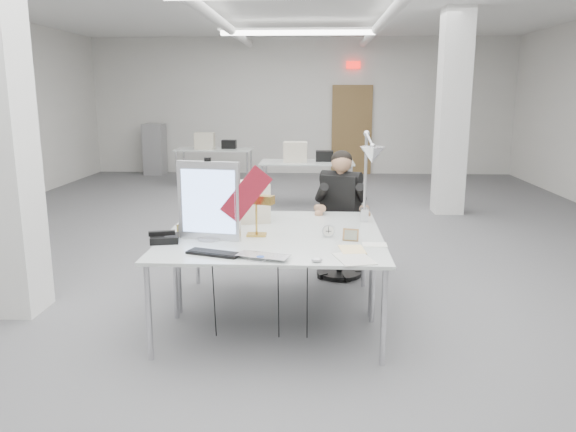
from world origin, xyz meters
name	(u,v)px	position (x,y,z in m)	size (l,w,h in m)	color
room_shell	(290,112)	(0.04, 0.13, 1.69)	(10.04, 14.04, 3.24)	#555558
desk_main	(269,249)	(0.00, -2.50, 0.74)	(1.80, 0.90, 0.03)	silver
desk_second	(277,222)	(0.00, -1.60, 0.74)	(1.80, 0.90, 0.03)	silver
bg_desk_a	(307,162)	(0.20, 3.00, 0.74)	(1.60, 0.80, 0.03)	silver
bg_desk_b	(214,149)	(-1.80, 5.20, 0.74)	(1.60, 0.80, 0.03)	silver
filing_cabinet	(155,149)	(-3.50, 6.65, 0.60)	(0.45, 0.55, 1.20)	gray
office_chair	(340,232)	(0.61, -0.88, 0.48)	(0.47, 0.47, 0.97)	black
seated_person	(341,193)	(0.61, -0.93, 0.90)	(0.52, 0.65, 0.98)	black
monitor	(209,201)	(-0.50, -2.28, 1.07)	(0.51, 0.05, 0.63)	silver
pennant	(246,194)	(-0.19, -2.32, 1.13)	(0.44, 0.01, 0.18)	maroon
keyboard	(214,253)	(-0.39, -2.71, 0.76)	(0.40, 0.13, 0.02)	black
laptop	(260,259)	(-0.03, -2.85, 0.77)	(0.38, 0.24, 0.03)	#B4B4B9
mouse	(317,260)	(0.36, -2.87, 0.77)	(0.08, 0.05, 0.03)	#B8B8BD
bankers_lamp	(256,217)	(-0.13, -2.15, 0.92)	(0.29, 0.11, 0.32)	gold
desk_phone	(165,239)	(-0.84, -2.39, 0.78)	(0.22, 0.20, 0.05)	black
picture_frame_left	(185,230)	(-0.73, -2.18, 0.80)	(0.13, 0.01, 0.10)	tan
picture_frame_right	(351,235)	(0.63, -2.27, 0.80)	(0.13, 0.01, 0.10)	#B6824E
desk_clock	(328,231)	(0.46, -2.16, 0.81)	(0.10, 0.10, 0.03)	#B4B4B9
paper_stack_a	(354,259)	(0.63, -2.78, 0.76)	(0.23, 0.33, 0.01)	silver
paper_stack_b	(352,250)	(0.63, -2.55, 0.76)	(0.18, 0.25, 0.01)	#F8D894
paper_stack_c	(375,245)	(0.81, -2.39, 0.76)	(0.19, 0.13, 0.01)	white
beige_monitor	(246,202)	(-0.29, -1.59, 0.93)	(0.38, 0.36, 0.36)	beige
architect_lamp	(368,177)	(0.80, -1.81, 1.20)	(0.24, 0.70, 0.90)	#BABABF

